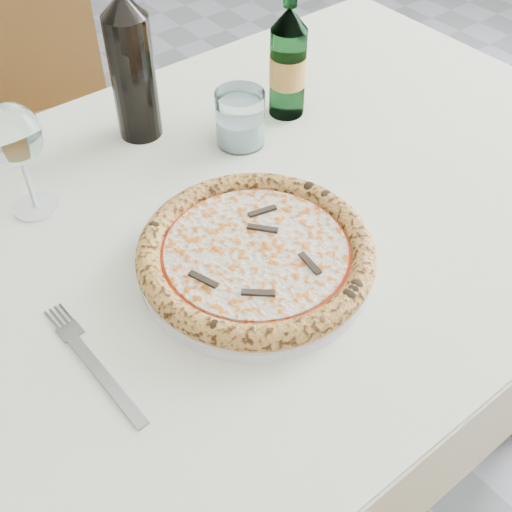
# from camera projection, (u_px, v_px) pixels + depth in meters

# --- Properties ---
(dining_table) EXTENTS (1.39, 0.82, 0.76)m
(dining_table) POSITION_uv_depth(u_px,v_px,m) (214.00, 272.00, 0.95)
(dining_table) COLOR brown
(dining_table) RESTS_ON floor
(chair_far) EXTENTS (0.52, 0.52, 0.93)m
(chair_far) POSITION_uv_depth(u_px,v_px,m) (23.00, 111.00, 1.49)
(chair_far) COLOR brown
(chair_far) RESTS_ON floor
(plate) EXTENTS (0.30, 0.30, 0.02)m
(plate) POSITION_uv_depth(u_px,v_px,m) (256.00, 262.00, 0.82)
(plate) COLOR white
(plate) RESTS_ON dining_table
(pizza) EXTENTS (0.30, 0.30, 0.03)m
(pizza) POSITION_uv_depth(u_px,v_px,m) (256.00, 252.00, 0.81)
(pizza) COLOR tan
(pizza) RESTS_ON plate
(fork) EXTENTS (0.03, 0.22, 0.00)m
(fork) POSITION_uv_depth(u_px,v_px,m) (94.00, 364.00, 0.72)
(fork) COLOR gray
(fork) RESTS_ON dining_table
(wine_glass) EXTENTS (0.07, 0.07, 0.17)m
(wine_glass) POSITION_uv_depth(u_px,v_px,m) (14.00, 138.00, 0.82)
(wine_glass) COLOR silver
(wine_glass) RESTS_ON dining_table
(tumbler) EXTENTS (0.08, 0.08, 0.09)m
(tumbler) POSITION_uv_depth(u_px,v_px,m) (240.00, 121.00, 1.00)
(tumbler) COLOR white
(tumbler) RESTS_ON dining_table
(beer_bottle) EXTENTS (0.06, 0.06, 0.23)m
(beer_bottle) POSITION_uv_depth(u_px,v_px,m) (288.00, 62.00, 1.02)
(beer_bottle) COLOR #40734C
(beer_bottle) RESTS_ON dining_table
(wine_bottle) EXTENTS (0.07, 0.07, 0.28)m
(wine_bottle) POSITION_uv_depth(u_px,v_px,m) (132.00, 65.00, 0.95)
(wine_bottle) COLOR black
(wine_bottle) RESTS_ON dining_table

